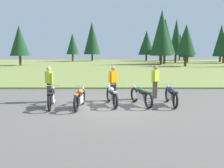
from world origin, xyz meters
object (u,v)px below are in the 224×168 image
(motorcycle_black, at_px, (51,97))
(motorcycle_british_green, at_px, (141,95))
(rider_near_row_end, at_px, (113,81))
(rider_with_back_turned, at_px, (155,80))
(motorcycle_silver, at_px, (112,95))
(motorcycle_orange, at_px, (80,98))
(rider_in_hivis_vest, at_px, (49,82))
(motorcycle_navy, at_px, (171,95))

(motorcycle_black, bearing_deg, motorcycle_british_green, 6.03)
(rider_near_row_end, relative_size, rider_with_back_turned, 1.00)
(motorcycle_silver, xyz_separation_m, motorcycle_british_green, (1.29, -0.00, 0.00))
(rider_near_row_end, bearing_deg, rider_with_back_turned, 13.58)
(motorcycle_silver, distance_m, rider_near_row_end, 1.18)
(motorcycle_orange, relative_size, motorcycle_silver, 1.01)
(rider_in_hivis_vest, bearing_deg, motorcycle_black, -72.54)
(rider_in_hivis_vest, distance_m, rider_near_row_end, 3.04)
(rider_in_hivis_vest, bearing_deg, rider_near_row_end, 5.92)
(motorcycle_orange, xyz_separation_m, rider_near_row_end, (1.43, 1.58, 0.51))
(motorcycle_orange, relative_size, motorcycle_navy, 1.00)
(rider_near_row_end, bearing_deg, rider_in_hivis_vest, -174.08)
(motorcycle_navy, bearing_deg, rider_near_row_end, 158.94)
(motorcycle_black, height_order, rider_with_back_turned, rider_with_back_turned)
(motorcycle_black, height_order, rider_in_hivis_vest, rider_in_hivis_vest)
(motorcycle_orange, bearing_deg, motorcycle_british_green, 11.10)
(motorcycle_silver, bearing_deg, rider_in_hivis_vest, 165.69)
(motorcycle_silver, distance_m, motorcycle_british_green, 1.29)
(motorcycle_orange, distance_m, rider_with_back_turned, 4.14)
(rider_near_row_end, xyz_separation_m, rider_with_back_turned, (2.10, 0.51, 0.00))
(motorcycle_british_green, bearing_deg, motorcycle_black, -173.97)
(motorcycle_black, relative_size, rider_in_hivis_vest, 1.26)
(motorcycle_orange, xyz_separation_m, motorcycle_british_green, (2.65, 0.52, 0.00))
(motorcycle_british_green, relative_size, motorcycle_navy, 0.96)
(rider_with_back_turned, bearing_deg, motorcycle_british_green, -119.39)
(motorcycle_black, relative_size, motorcycle_silver, 1.01)
(motorcycle_british_green, xyz_separation_m, rider_in_hivis_vest, (-4.24, 0.75, 0.51))
(motorcycle_black, distance_m, rider_in_hivis_vest, 1.32)
(motorcycle_orange, relative_size, motorcycle_british_green, 1.05)
(motorcycle_orange, distance_m, motorcycle_silver, 1.45)
(rider_in_hivis_vest, bearing_deg, motorcycle_orange, -38.66)
(rider_with_back_turned, bearing_deg, motorcycle_black, -157.39)
(rider_in_hivis_vest, xyz_separation_m, rider_with_back_turned, (5.12, 0.82, 0.00))
(motorcycle_silver, relative_size, rider_in_hivis_vest, 1.24)
(motorcycle_navy, bearing_deg, motorcycle_black, -174.73)
(rider_in_hivis_vest, bearing_deg, rider_with_back_turned, 9.11)
(motorcycle_orange, xyz_separation_m, motorcycle_navy, (4.00, 0.59, 0.00))
(motorcycle_british_green, bearing_deg, rider_with_back_turned, 60.61)
(motorcycle_silver, relative_size, rider_with_back_turned, 1.24)
(motorcycle_navy, relative_size, rider_near_row_end, 1.26)
(motorcycle_british_green, distance_m, rider_with_back_turned, 1.88)
(motorcycle_black, bearing_deg, rider_in_hivis_vest, 107.46)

